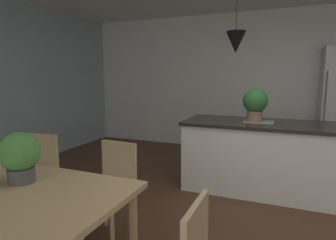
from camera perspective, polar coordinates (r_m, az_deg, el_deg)
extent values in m
cube|color=white|center=(5.82, 22.53, 6.85)|extent=(10.00, 0.12, 2.70)
cylinder|color=tan|center=(2.20, -6.99, -21.83)|extent=(0.06, 0.06, 0.72)
cube|color=tan|center=(2.70, -12.02, -14.19)|extent=(0.43, 0.43, 0.04)
cube|color=white|center=(2.69, -12.04, -13.50)|extent=(0.38, 0.38, 0.03)
cube|color=tan|center=(2.76, -9.84, -8.56)|extent=(0.38, 0.06, 0.42)
cylinder|color=tan|center=(2.59, -11.17, -20.82)|extent=(0.04, 0.04, 0.41)
cylinder|color=tan|center=(2.79, -17.05, -18.78)|extent=(0.04, 0.04, 0.41)
cylinder|color=tan|center=(2.83, -6.79, -17.97)|extent=(0.04, 0.04, 0.41)
cylinder|color=tan|center=(3.01, -12.45, -16.40)|extent=(0.04, 0.04, 0.41)
cube|color=tan|center=(3.29, -25.72, -10.67)|extent=(0.42, 0.42, 0.04)
cube|color=white|center=(3.28, -25.76, -10.09)|extent=(0.38, 0.38, 0.03)
cube|color=tan|center=(3.35, -23.82, -6.10)|extent=(0.38, 0.05, 0.42)
cylinder|color=tan|center=(3.15, -25.40, -15.94)|extent=(0.04, 0.04, 0.41)
cylinder|color=tan|center=(3.38, -29.67, -14.52)|extent=(0.04, 0.04, 0.41)
cylinder|color=tan|center=(3.37, -21.26, -13.99)|extent=(0.04, 0.04, 0.41)
cylinder|color=tan|center=(3.59, -25.52, -12.85)|extent=(0.04, 0.04, 0.41)
cube|color=white|center=(3.88, 18.33, -7.18)|extent=(1.92, 0.81, 0.88)
cube|color=black|center=(3.79, 18.65, -0.76)|extent=(1.98, 0.87, 0.04)
cube|color=gray|center=(3.79, 17.75, -0.33)|extent=(0.36, 0.30, 0.01)
cylinder|color=#4C4C4C|center=(5.14, 28.95, 2.10)|extent=(0.02, 0.02, 1.17)
cylinder|color=black|center=(3.89, 13.71, 21.80)|extent=(0.01, 0.01, 0.66)
cone|color=black|center=(3.81, 13.45, 14.97)|extent=(0.25, 0.25, 0.27)
cylinder|color=#8C664C|center=(3.78, 16.97, 0.68)|extent=(0.19, 0.19, 0.14)
sphere|color=#2D6B33|center=(3.76, 17.11, 3.73)|extent=(0.31, 0.31, 0.31)
cylinder|color=#4C4C51|center=(2.28, -27.39, -9.78)|extent=(0.18, 0.18, 0.11)
sphere|color=#478C42|center=(2.23, -27.70, -5.64)|extent=(0.27, 0.27, 0.27)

